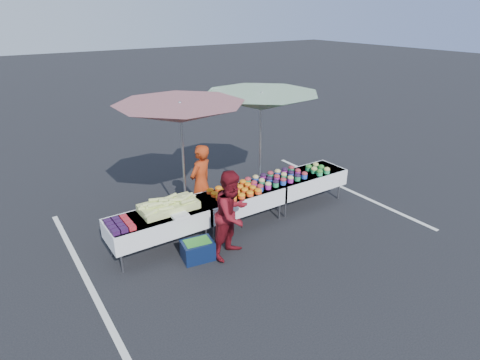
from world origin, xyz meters
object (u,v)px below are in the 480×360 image
umbrella_left (180,114)px  umbrella_right (261,102)px  table_left (158,222)px  customer (232,214)px  storage_bin (198,250)px  table_right (305,180)px  vendor (201,183)px  table_center (240,199)px

umbrella_left → umbrella_right: size_ratio=1.03×
table_left → customer: bearing=-39.3°
table_left → storage_bin: bearing=-55.3°
table_right → storage_bin: 3.24m
table_left → vendor: size_ratio=1.11×
table_left → umbrella_right: 3.38m
table_right → table_center: bearing=180.0°
table_center → umbrella_right: (1.01, 0.69, 1.74)m
table_left → storage_bin: table_left is taller
umbrella_right → table_left: bearing=-166.2°
table_left → vendor: vendor is taller
table_right → umbrella_left: size_ratio=0.57×
table_right → customer: bearing=-161.3°
customer → umbrella_right: 2.78m
table_center → umbrella_left: size_ratio=0.57×
umbrella_right → storage_bin: (-2.36, -1.34, -2.14)m
storage_bin → table_right: bearing=20.7°
customer → umbrella_right: size_ratio=0.52×
table_center → table_right: (1.80, 0.00, 0.00)m
umbrella_right → umbrella_left: bearing=-179.6°
table_center → customer: size_ratio=1.13×
umbrella_left → storage_bin: umbrella_left is taller
table_left → table_right: (3.60, 0.00, 0.00)m
umbrella_right → storage_bin: bearing=-150.4°
umbrella_left → table_right: bearing=-14.0°
storage_bin → customer: bearing=-10.3°
table_center → vendor: bearing=131.6°
umbrella_left → vendor: bearing=-7.9°
table_left → umbrella_right: umbrella_right is taller
table_left → umbrella_left: size_ratio=0.57×
customer → storage_bin: 0.90m
vendor → umbrella_left: size_ratio=0.51×
vendor → storage_bin: (-0.79, -1.28, -0.65)m
table_left → customer: size_ratio=1.13×
table_right → umbrella_left: bearing=166.0°
customer → umbrella_left: bearing=75.4°
customer → umbrella_right: bearing=20.9°
table_left → table_right: size_ratio=1.00×
table_center → umbrella_left: (-0.91, 0.68, 1.76)m
umbrella_left → umbrella_right: 1.92m
table_left → storage_bin: 0.88m
umbrella_left → storage_bin: 2.57m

